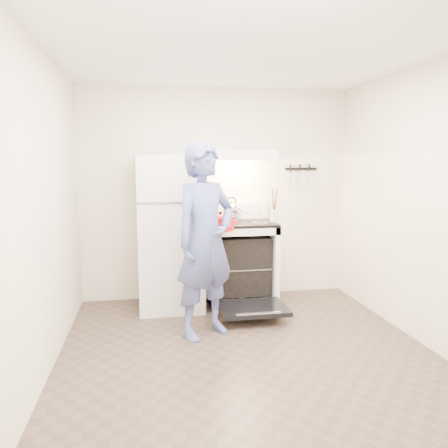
{
  "coord_description": "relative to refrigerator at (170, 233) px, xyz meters",
  "views": [
    {
      "loc": [
        -0.82,
        -3.37,
        1.63
      ],
      "look_at": [
        -0.05,
        1.0,
        1.0
      ],
      "focal_mm": 35.0,
      "sensor_mm": 36.0,
      "label": 1
    }
  ],
  "objects": [
    {
      "name": "floor",
      "position": [
        0.58,
        -1.45,
        -0.85
      ],
      "size": [
        3.6,
        3.6,
        0.0
      ],
      "primitive_type": "plane",
      "color": "#493931",
      "rests_on": "ground"
    },
    {
      "name": "back_wall",
      "position": [
        0.58,
        0.35,
        0.4
      ],
      "size": [
        3.2,
        0.02,
        2.5
      ],
      "primitive_type": "cube",
      "color": "#F3E5CD",
      "rests_on": "ground"
    },
    {
      "name": "refrigerator",
      "position": [
        0.0,
        0.0,
        0.0
      ],
      "size": [
        0.7,
        0.7,
        1.7
      ],
      "primitive_type": "cube",
      "color": "white",
      "rests_on": "floor"
    },
    {
      "name": "stove_body",
      "position": [
        0.81,
        0.02,
        -0.39
      ],
      "size": [
        0.76,
        0.65,
        0.92
      ],
      "primitive_type": "cube",
      "color": "white",
      "rests_on": "floor"
    },
    {
      "name": "cooktop",
      "position": [
        0.81,
        0.02,
        0.09
      ],
      "size": [
        0.76,
        0.65,
        0.03
      ],
      "primitive_type": "cube",
      "color": "black",
      "rests_on": "stove_body"
    },
    {
      "name": "backsplash",
      "position": [
        0.81,
        0.31,
        0.2
      ],
      "size": [
        0.76,
        0.07,
        0.2
      ],
      "primitive_type": "cube",
      "color": "white",
      "rests_on": "cooktop"
    },
    {
      "name": "oven_door",
      "position": [
        0.81,
        -0.57,
        -0.72
      ],
      "size": [
        0.7,
        0.54,
        0.04
      ],
      "primitive_type": "cube",
      "color": "black",
      "rests_on": "floor"
    },
    {
      "name": "oven_rack",
      "position": [
        0.81,
        0.02,
        -0.41
      ],
      "size": [
        0.6,
        0.52,
        0.01
      ],
      "primitive_type": "cube",
      "color": "gray",
      "rests_on": "stove_body"
    },
    {
      "name": "range_hood",
      "position": [
        0.81,
        0.1,
        0.86
      ],
      "size": [
        0.76,
        0.5,
        0.12
      ],
      "primitive_type": "cube",
      "color": "white",
      "rests_on": "back_wall"
    },
    {
      "name": "knife_strip",
      "position": [
        1.63,
        0.33,
        0.7
      ],
      "size": [
        0.4,
        0.02,
        0.03
      ],
      "primitive_type": "cube",
      "color": "black",
      "rests_on": "back_wall"
    },
    {
      "name": "pizza_stone",
      "position": [
        0.72,
        -0.02,
        -0.4
      ],
      "size": [
        0.3,
        0.3,
        0.02
      ],
      "primitive_type": "cylinder",
      "color": "#936F4C",
      "rests_on": "oven_rack"
    },
    {
      "name": "tea_kettle",
      "position": [
        0.74,
        0.24,
        0.24
      ],
      "size": [
        0.22,
        0.18,
        0.27
      ],
      "primitive_type": null,
      "color": "silver",
      "rests_on": "cooktop"
    },
    {
      "name": "utensil_jar",
      "position": [
        1.13,
        -0.24,
        0.2
      ],
      "size": [
        0.11,
        0.11,
        0.13
      ],
      "primitive_type": "cylinder",
      "rotation": [
        0.0,
        0.0,
        0.33
      ],
      "color": "silver",
      "rests_on": "cooktop"
    },
    {
      "name": "person",
      "position": [
        0.28,
        -0.87,
        0.05
      ],
      "size": [
        0.79,
        0.72,
        1.81
      ],
      "primitive_type": "imported",
      "rotation": [
        0.0,
        0.0,
        0.56
      ],
      "color": "#3D4D7E",
      "rests_on": "floor"
    },
    {
      "name": "dutch_oven",
      "position": [
        0.48,
        -0.52,
        0.16
      ],
      "size": [
        0.35,
        0.28,
        0.23
      ],
      "primitive_type": null,
      "color": "red",
      "rests_on": "person"
    }
  ]
}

